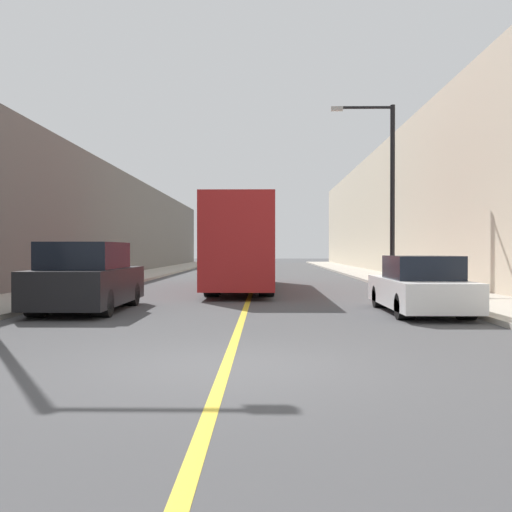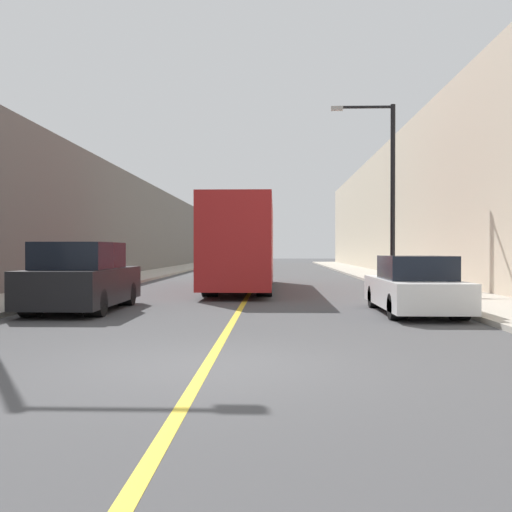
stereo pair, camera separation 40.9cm
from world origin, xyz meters
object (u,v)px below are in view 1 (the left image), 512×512
(bus, at_px, (243,244))
(parked_suv_left, at_px, (87,279))
(car_right_near, at_px, (420,287))
(street_lamp_right, at_px, (387,182))

(bus, relative_size, parked_suv_left, 2.45)
(car_right_near, bearing_deg, bus, 118.16)
(bus, distance_m, parked_suv_left, 9.57)
(bus, bearing_deg, car_right_near, -61.84)
(car_right_near, height_order, street_lamp_right, street_lamp_right)
(car_right_near, bearing_deg, street_lamp_right, 83.48)
(parked_suv_left, xyz_separation_m, car_right_near, (8.73, -0.42, -0.18))
(parked_suv_left, height_order, car_right_near, parked_suv_left)
(bus, relative_size, car_right_near, 2.50)
(bus, xyz_separation_m, car_right_near, (4.89, -9.13, -1.20))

